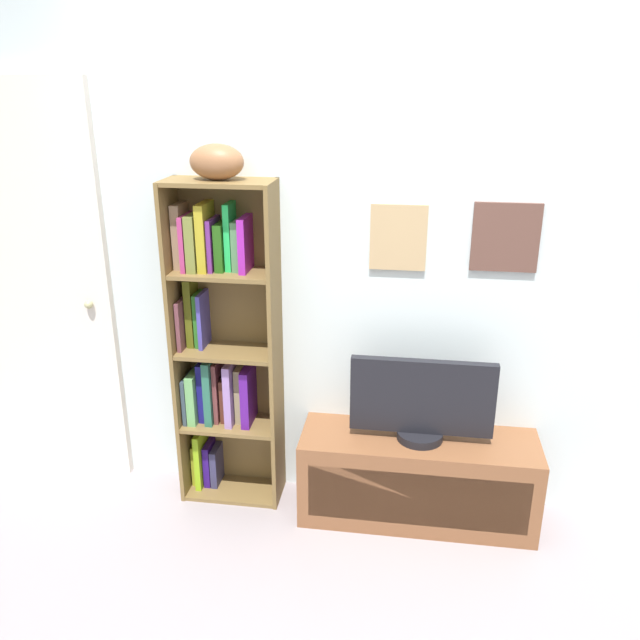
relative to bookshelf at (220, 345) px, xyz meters
name	(u,v)px	position (x,y,z in m)	size (l,w,h in m)	color
back_wall	(362,260)	(0.68, 0.12, 0.42)	(4.80, 0.08, 2.51)	silver
bookshelf	(220,345)	(0.00, 0.00, 0.00)	(0.51, 0.25, 1.64)	brown
football	(217,162)	(0.04, -0.03, 0.88)	(0.25, 0.16, 0.16)	#915E3C
tv_stand	(417,478)	(0.99, -0.09, -0.61)	(1.14, 0.37, 0.44)	brown
television	(422,402)	(0.99, -0.09, -0.19)	(0.67, 0.22, 0.41)	black
door	(31,291)	(-1.01, 0.07, 0.20)	(0.86, 0.09, 2.08)	silver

